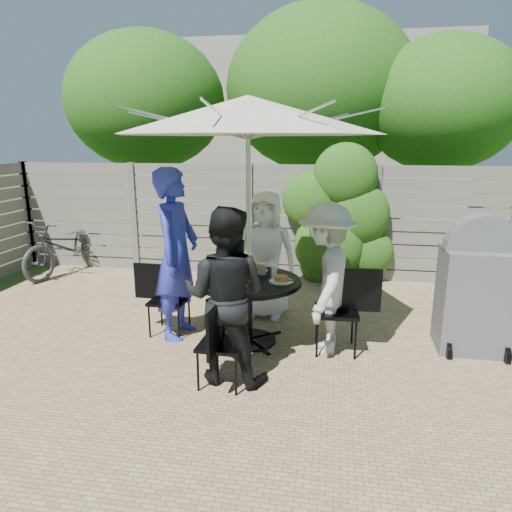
% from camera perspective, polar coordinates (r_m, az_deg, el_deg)
% --- Properties ---
extents(backyard_envelope, '(60.00, 60.00, 5.00)m').
position_cam_1_polar(backyard_envelope, '(14.60, 4.89, 15.76)').
color(backyard_envelope, '#324F18').
rests_on(backyard_envelope, ground).
extents(patio_table, '(1.21, 1.21, 0.74)m').
position_cam_1_polar(patio_table, '(5.01, -0.91, -5.39)').
color(patio_table, black).
rests_on(patio_table, ground).
extents(umbrella, '(2.91, 2.91, 2.63)m').
position_cam_1_polar(umbrella, '(4.73, -1.01, 17.18)').
color(umbrella, silver).
rests_on(umbrella, ground).
extents(chair_back, '(0.43, 0.63, 0.86)m').
position_cam_1_polar(chair_back, '(5.98, 1.47, -4.70)').
color(chair_back, black).
rests_on(chair_back, ground).
extents(person_back, '(0.82, 0.57, 1.61)m').
position_cam_1_polar(person_back, '(5.70, 1.21, 0.08)').
color(person_back, white).
rests_on(person_back, ground).
extents(chair_left, '(0.61, 0.42, 0.84)m').
position_cam_1_polar(chair_left, '(5.41, -10.89, -7.08)').
color(chair_left, black).
rests_on(chair_left, ground).
extents(person_left, '(0.51, 0.74, 1.93)m').
position_cam_1_polar(person_left, '(5.15, -9.90, 0.16)').
color(person_left, '#2B36BE').
rests_on(person_left, ground).
extents(chair_front, '(0.42, 0.61, 0.84)m').
position_cam_1_polar(chair_front, '(4.26, -4.29, -12.94)').
color(chair_front, black).
rests_on(chair_front, ground).
extents(person_front, '(0.85, 0.68, 1.65)m').
position_cam_1_polar(person_front, '(4.16, -3.87, -5.08)').
color(person_front, black).
rests_on(person_front, ground).
extents(chair_right, '(0.68, 0.47, 0.93)m').
position_cam_1_polar(chair_right, '(4.96, 10.09, -8.75)').
color(chair_right, black).
rests_on(chair_right, ground).
extents(person_right, '(0.67, 1.08, 1.61)m').
position_cam_1_polar(person_right, '(4.79, 8.74, -2.89)').
color(person_right, beige).
rests_on(person_right, ground).
extents(plate_back, '(0.26, 0.26, 0.06)m').
position_cam_1_polar(plate_back, '(5.27, 0.08, -1.57)').
color(plate_back, white).
rests_on(plate_back, patio_table).
extents(plate_left, '(0.26, 0.26, 0.06)m').
position_cam_1_polar(plate_left, '(5.03, -4.89, -2.38)').
color(plate_left, white).
rests_on(plate_left, patio_table).
extents(plate_front, '(0.26, 0.26, 0.06)m').
position_cam_1_polar(plate_front, '(4.60, -2.07, -3.93)').
color(plate_front, white).
rests_on(plate_front, patio_table).
extents(plate_right, '(0.26, 0.26, 0.06)m').
position_cam_1_polar(plate_right, '(4.86, 3.19, -2.96)').
color(plate_right, white).
rests_on(plate_right, patio_table).
extents(glass_left, '(0.07, 0.07, 0.14)m').
position_cam_1_polar(glass_left, '(4.89, -4.18, -2.29)').
color(glass_left, silver).
rests_on(glass_left, patio_table).
extents(glass_front, '(0.07, 0.07, 0.14)m').
position_cam_1_polar(glass_front, '(4.65, -0.49, -3.13)').
color(glass_front, silver).
rests_on(glass_front, patio_table).
extents(glass_right, '(0.07, 0.07, 0.14)m').
position_cam_1_polar(glass_right, '(4.96, 2.29, -2.04)').
color(glass_right, silver).
rests_on(glass_right, patio_table).
extents(syrup_jug, '(0.09, 0.09, 0.16)m').
position_cam_1_polar(syrup_jug, '(4.98, -1.44, -1.85)').
color(syrup_jug, '#59280C').
rests_on(syrup_jug, patio_table).
extents(coffee_cup, '(0.08, 0.08, 0.12)m').
position_cam_1_polar(coffee_cup, '(5.10, 0.79, -1.67)').
color(coffee_cup, '#C6B293').
rests_on(coffee_cup, patio_table).
extents(bicycle, '(1.06, 1.91, 0.95)m').
position_cam_1_polar(bicycle, '(8.31, -22.45, 1.15)').
color(bicycle, '#333338').
rests_on(bicycle, ground).
extents(bbq_grill, '(0.74, 0.57, 1.48)m').
position_cam_1_polar(bbq_grill, '(5.32, 25.84, -3.90)').
color(bbq_grill, '#57565B').
rests_on(bbq_grill, ground).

